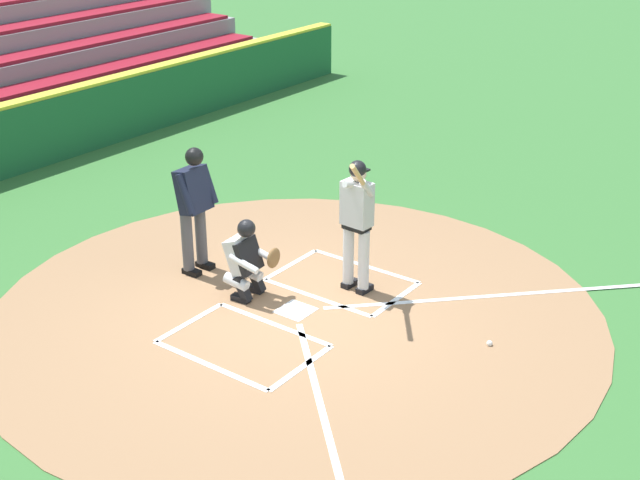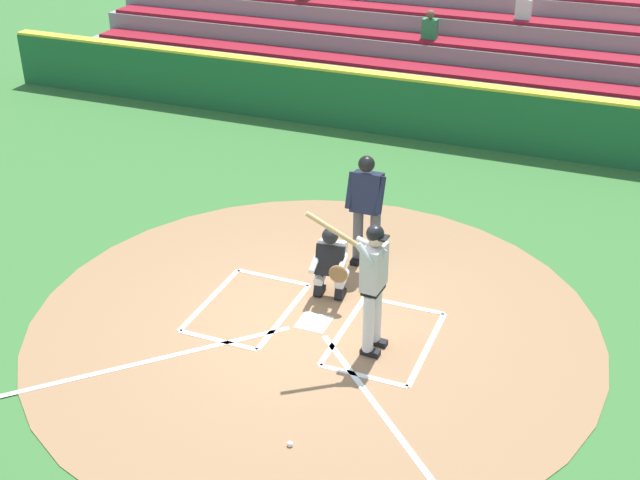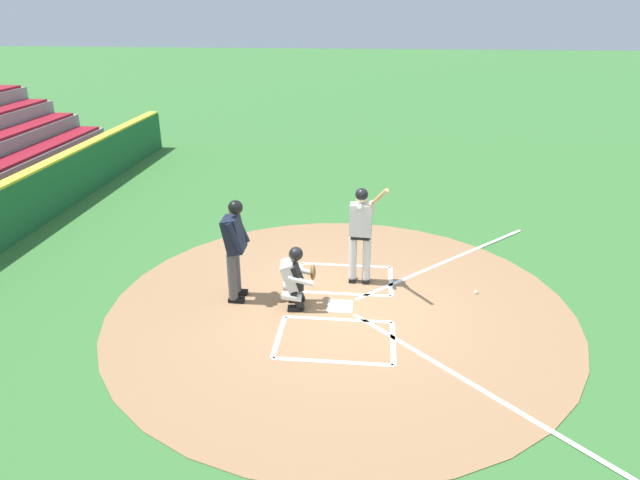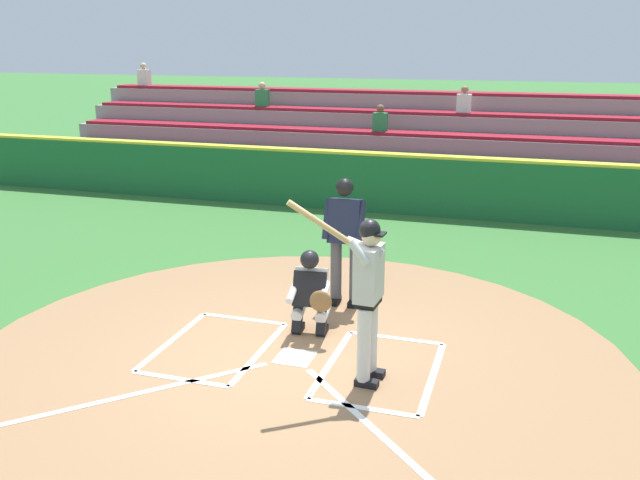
# 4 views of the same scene
# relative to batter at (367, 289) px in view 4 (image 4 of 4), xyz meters

# --- Properties ---
(ground_plane) EXTENTS (120.00, 120.00, 0.00)m
(ground_plane) POSITION_rel_batter_xyz_m (0.94, -0.31, -1.10)
(ground_plane) COLOR #387033
(dirt_circle) EXTENTS (8.00, 8.00, 0.01)m
(dirt_circle) POSITION_rel_batter_xyz_m (0.94, -0.31, -1.09)
(dirt_circle) COLOR #99704C
(dirt_circle) RESTS_ON ground
(home_plate_and_chalk) EXTENTS (7.93, 4.91, 0.01)m
(home_plate_and_chalk) POSITION_rel_batter_xyz_m (0.94, 0.57, -1.08)
(home_plate_and_chalk) COLOR white
(home_plate_and_chalk) RESTS_ON dirt_circle
(batter) EXTENTS (0.96, 0.67, 2.13)m
(batter) POSITION_rel_batter_xyz_m (0.00, 0.00, 0.00)
(batter) COLOR silver
(batter) RESTS_ON ground
(catcher) EXTENTS (0.63, 0.61, 1.13)m
(catcher) POSITION_rel_batter_xyz_m (0.99, -1.08, -0.51)
(catcher) COLOR black
(catcher) RESTS_ON ground
(plate_umpire) EXTENTS (0.58, 0.41, 1.86)m
(plate_umpire) POSITION_rel_batter_xyz_m (0.83, -2.15, -0.02)
(plate_umpire) COLOR #4C4C51
(plate_umpire) RESTS_ON ground
(backstop_wall) EXTENTS (22.00, 0.36, 1.31)m
(backstop_wall) POSITION_rel_batter_xyz_m (0.94, -7.81, -0.45)
(backstop_wall) COLOR #1E6033
(backstop_wall) RESTS_ON ground
(bleacher_stand) EXTENTS (20.00, 4.25, 3.00)m
(bleacher_stand) POSITION_rel_batter_xyz_m (0.95, -11.07, -0.25)
(bleacher_stand) COLOR gray
(bleacher_stand) RESTS_ON ground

